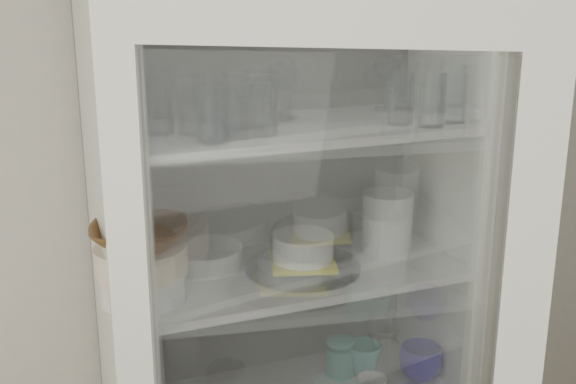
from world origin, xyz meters
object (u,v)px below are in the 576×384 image
object	(u,v)px
cream_bowl	(141,259)
glass_platter	(303,266)
goblet_0	(126,97)
mug_teal	(364,359)
teal_jar	(340,357)
white_ramekin	(303,247)
goblet_3	(387,79)
plate_stack_back	(204,256)
yellow_trivet	(303,261)
pantry_cabinet	(280,361)
terracotta_bowl	(140,235)
plate_stack_front	(143,286)
grey_bowl_stack	(387,223)
goblet_2	(281,86)
goblet_1	(287,90)
mug_blue	(421,362)

from	to	relation	value
cream_bowl	glass_platter	xyz separation A→B (m)	(0.44, 0.03, -0.10)
goblet_0	cream_bowl	size ratio (longest dim) A/B	0.72
mug_teal	teal_jar	xyz separation A→B (m)	(-0.07, 0.03, 0.00)
white_ramekin	goblet_3	bearing A→B (deg)	22.83
plate_stack_back	yellow_trivet	world-z (taller)	plate_stack_back
pantry_cabinet	goblet_0	world-z (taller)	pantry_cabinet
terracotta_bowl	white_ramekin	bearing A→B (deg)	3.86
plate_stack_front	grey_bowl_stack	bearing A→B (deg)	4.87
goblet_0	terracotta_bowl	xyz separation A→B (m)	(-0.01, -0.15, -0.31)
goblet_2	white_ramekin	bearing A→B (deg)	-76.40
goblet_0	goblet_3	xyz separation A→B (m)	(0.74, 0.01, 0.01)
plate_stack_front	terracotta_bowl	size ratio (longest dim) A/B	0.89
pantry_cabinet	plate_stack_back	bearing A→B (deg)	170.54
yellow_trivet	grey_bowl_stack	distance (m)	0.29
plate_stack_back	teal_jar	size ratio (longest dim) A/B	1.98
goblet_0	mug_teal	distance (m)	1.06
goblet_1	plate_stack_front	xyz separation A→B (m)	(-0.44, -0.14, -0.44)
goblet_0	mug_blue	world-z (taller)	goblet_0
goblet_3	terracotta_bowl	size ratio (longest dim) A/B	0.75
glass_platter	mug_teal	world-z (taller)	glass_platter
cream_bowl	teal_jar	xyz separation A→B (m)	(0.60, 0.11, -0.45)
goblet_3	grey_bowl_stack	size ratio (longest dim) A/B	0.98
grey_bowl_stack	terracotta_bowl	bearing A→B (deg)	-175.13
plate_stack_back	cream_bowl	xyz separation A→B (m)	(-0.20, -0.16, 0.08)
plate_stack_back	mug_blue	world-z (taller)	plate_stack_back
goblet_2	goblet_0	bearing A→B (deg)	177.11
yellow_trivet	mug_teal	bearing A→B (deg)	13.47
goblet_2	plate_stack_front	xyz separation A→B (m)	(-0.42, -0.13, -0.45)
plate_stack_front	glass_platter	distance (m)	0.44
plate_stack_front	mug_teal	xyz separation A→B (m)	(0.67, 0.08, -0.38)
pantry_cabinet	yellow_trivet	xyz separation A→B (m)	(0.03, -0.09, 0.34)
mug_blue	teal_jar	bearing A→B (deg)	176.20
mug_teal	plate_stack_back	bearing A→B (deg)	149.83
pantry_cabinet	goblet_1	xyz separation A→B (m)	(0.03, 0.01, 0.80)
goblet_3	teal_jar	xyz separation A→B (m)	(-0.15, -0.05, -0.83)
goblet_0	goblet_3	bearing A→B (deg)	0.97
grey_bowl_stack	mug_teal	xyz separation A→B (m)	(-0.05, 0.02, -0.44)
mug_teal	goblet_3	bearing A→B (deg)	20.79
mug_blue	teal_jar	xyz separation A→B (m)	(-0.22, 0.11, 0.00)
terracotta_bowl	mug_teal	distance (m)	0.85
cream_bowl	white_ramekin	distance (m)	0.44
mug_blue	mug_teal	bearing A→B (deg)	175.05
goblet_0	mug_blue	distance (m)	1.17
goblet_2	mug_teal	xyz separation A→B (m)	(0.25, -0.04, -0.84)
goblet_1	mug_blue	xyz separation A→B (m)	(0.38, -0.13, -0.83)
goblet_1	glass_platter	distance (m)	0.48
mug_blue	goblet_2	bearing A→B (deg)	-174.00
plate_stack_front	goblet_1	bearing A→B (deg)	17.17
goblet_1	goblet_3	bearing A→B (deg)	4.78
white_ramekin	grey_bowl_stack	distance (m)	0.28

